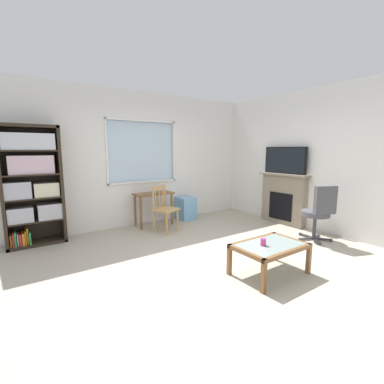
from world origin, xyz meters
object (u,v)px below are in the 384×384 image
object	(u,v)px
plastic_drawer_unit	(186,208)
tv	(285,160)
sippy_cup	(263,242)
desk_under_window	(154,199)
fireplace	(283,199)
coffee_table	(270,248)
wooden_chair	(164,209)
office_chair	(319,210)
bookshelf	(31,183)

from	to	relation	value
plastic_drawer_unit	tv	size ratio (longest dim) A/B	0.52
plastic_drawer_unit	sippy_cup	world-z (taller)	plastic_drawer_unit
desk_under_window	fireplace	distance (m)	2.80
plastic_drawer_unit	sippy_cup	bearing A→B (deg)	-104.39
plastic_drawer_unit	coffee_table	size ratio (longest dim) A/B	0.57
plastic_drawer_unit	wooden_chair	bearing A→B (deg)	-147.00
desk_under_window	tv	distance (m)	2.89
fireplace	desk_under_window	bearing A→B (deg)	148.93
office_chair	desk_under_window	bearing A→B (deg)	126.95
desk_under_window	wooden_chair	bearing A→B (deg)	-93.44
desk_under_window	fireplace	size ratio (longest dim) A/B	0.71
bookshelf	office_chair	bearing A→B (deg)	-32.95
coffee_table	desk_under_window	bearing A→B (deg)	93.90
wooden_chair	tv	distance (m)	2.73
desk_under_window	fireplace	world-z (taller)	fireplace
desk_under_window	wooden_chair	xyz separation A→B (m)	(-0.03, -0.52, -0.10)
desk_under_window	office_chair	distance (m)	3.18
fireplace	bookshelf	bearing A→B (deg)	161.26
bookshelf	coffee_table	size ratio (longest dim) A/B	2.18
desk_under_window	coffee_table	distance (m)	2.91
coffee_table	fireplace	bearing A→B (deg)	33.46
plastic_drawer_unit	office_chair	bearing A→B (deg)	-67.58
sippy_cup	coffee_table	bearing A→B (deg)	-11.18
tv	coffee_table	xyz separation A→B (m)	(-2.18, -1.45, -1.03)
wooden_chair	coffee_table	xyz separation A→B (m)	(0.23, -2.38, -0.12)
wooden_chair	office_chair	size ratio (longest dim) A/B	0.90
wooden_chair	office_chair	bearing A→B (deg)	-46.18
bookshelf	tv	world-z (taller)	bookshelf
desk_under_window	office_chair	world-z (taller)	office_chair
coffee_table	sippy_cup	bearing A→B (deg)	168.82
wooden_chair	fireplace	distance (m)	2.60
plastic_drawer_unit	tv	bearing A→B (deg)	-44.20
desk_under_window	wooden_chair	size ratio (longest dim) A/B	0.90
wooden_chair	coffee_table	size ratio (longest dim) A/B	0.98
office_chair	fireplace	bearing A→B (deg)	66.10
wooden_chair	fireplace	bearing A→B (deg)	-20.90
sippy_cup	plastic_drawer_unit	bearing A→B (deg)	75.61
fireplace	sippy_cup	distance (m)	2.71
bookshelf	desk_under_window	size ratio (longest dim) A/B	2.47
plastic_drawer_unit	office_chair	xyz separation A→B (m)	(1.07, -2.59, 0.29)
bookshelf	wooden_chair	world-z (taller)	bookshelf
plastic_drawer_unit	sippy_cup	size ratio (longest dim) A/B	5.78
tv	bookshelf	bearing A→B (deg)	161.19
bookshelf	coffee_table	world-z (taller)	bookshelf
fireplace	tv	bearing A→B (deg)	180.00
office_chair	bookshelf	bearing A→B (deg)	147.05
tv	sippy_cup	world-z (taller)	tv
bookshelf	office_chair	xyz separation A→B (m)	(4.08, -2.64, -0.50)
tv	wooden_chair	bearing A→B (deg)	158.96
plastic_drawer_unit	coffee_table	bearing A→B (deg)	-102.34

